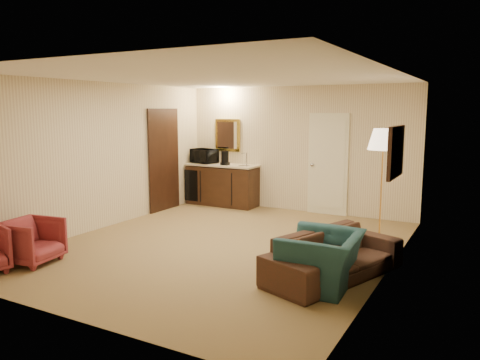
# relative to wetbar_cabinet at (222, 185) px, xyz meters

# --- Properties ---
(ground) EXTENTS (6.00, 6.00, 0.00)m
(ground) POSITION_rel_wetbar_cabinet_xyz_m (1.65, -2.72, -0.46)
(ground) COLOR olive
(ground) RESTS_ON ground
(room_walls) EXTENTS (5.02, 6.01, 2.61)m
(room_walls) POSITION_rel_wetbar_cabinet_xyz_m (1.55, -1.95, 1.26)
(room_walls) COLOR beige
(room_walls) RESTS_ON ground
(wetbar_cabinet) EXTENTS (1.64, 0.58, 0.92)m
(wetbar_cabinet) POSITION_rel_wetbar_cabinet_xyz_m (0.00, 0.00, 0.00)
(wetbar_cabinet) COLOR #351E11
(wetbar_cabinet) RESTS_ON ground
(sofa) EXTENTS (1.22, 2.08, 0.78)m
(sofa) POSITION_rel_wetbar_cabinet_xyz_m (3.60, -3.27, -0.07)
(sofa) COLOR black
(sofa) RESTS_ON ground
(teal_armchair) EXTENTS (0.71, 1.04, 0.88)m
(teal_armchair) POSITION_rel_wetbar_cabinet_xyz_m (3.55, -3.62, -0.02)
(teal_armchair) COLOR #1C4346
(teal_armchair) RESTS_ON ground
(rose_chair_near) EXTENTS (0.72, 0.75, 0.69)m
(rose_chair_near) POSITION_rel_wetbar_cabinet_xyz_m (-0.25, -4.72, -0.12)
(rose_chair_near) COLOR maroon
(rose_chair_near) RESTS_ON ground
(coffee_table) EXTENTS (0.89, 0.74, 0.44)m
(coffee_table) POSITION_rel_wetbar_cabinet_xyz_m (3.45, -3.42, -0.24)
(coffee_table) COLOR black
(coffee_table) RESTS_ON ground
(floor_lamp) EXTENTS (0.64, 0.64, 1.83)m
(floor_lamp) POSITION_rel_wetbar_cabinet_xyz_m (3.74, -1.32, 0.46)
(floor_lamp) COLOR gold
(floor_lamp) RESTS_ON ground
(waste_bin) EXTENTS (0.33, 0.33, 0.33)m
(waste_bin) POSITION_rel_wetbar_cabinet_xyz_m (0.65, -0.07, -0.29)
(waste_bin) COLOR black
(waste_bin) RESTS_ON ground
(microwave) EXTENTS (0.64, 0.46, 0.39)m
(microwave) POSITION_rel_wetbar_cabinet_xyz_m (-0.47, -0.00, 0.66)
(microwave) COLOR black
(microwave) RESTS_ON wetbar_cabinet
(coffee_maker) EXTENTS (0.19, 0.19, 0.31)m
(coffee_maker) POSITION_rel_wetbar_cabinet_xyz_m (0.14, -0.10, 0.61)
(coffee_maker) COLOR black
(coffee_maker) RESTS_ON wetbar_cabinet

